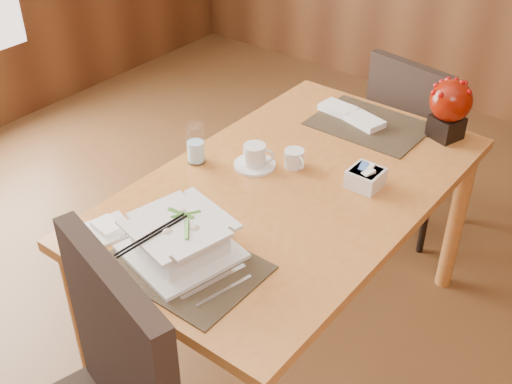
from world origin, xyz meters
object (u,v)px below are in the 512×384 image
Objects in this scene: coffee_cup at (255,157)px; sugar_caddy at (365,178)px; soup_setting at (180,239)px; creamer_jug at (294,158)px; water_glass at (195,143)px; dining_table at (291,207)px; bread_plate at (108,230)px; far_chair at (415,138)px; berry_decor at (450,106)px.

coffee_cup is 0.41m from sugar_caddy.
soup_setting reaches higher than creamer_jug.
water_glass is at bearing -124.06° from creamer_jug.
water_glass is at bearing 139.96° from soup_setting.
dining_table is at bearing -35.56° from creamer_jug.
far_chair is at bearing 76.88° from bread_plate.
far_chair is (0.09, 1.47, -0.29)m from soup_setting.
water_glass reaches higher than soup_setting.
berry_decor is (0.65, 0.74, 0.06)m from water_glass.
soup_setting is 2.54× the size of bread_plate.
dining_table is 13.51× the size of sugar_caddy.
soup_setting is at bearing 95.72° from far_chair.
soup_setting reaches higher than dining_table.
dining_table is 9.52× the size of water_glass.
creamer_jug is at bearing 121.42° from dining_table.
soup_setting is at bearing -110.71° from sugar_caddy.
bread_plate is (-0.25, -0.68, -0.03)m from creamer_jug.
creamer_jug is 0.89m from far_chair.
water_glass is 0.65× the size of berry_decor.
bread_plate is at bearing -115.90° from berry_decor.
coffee_cup is 1.40× the size of sugar_caddy.
creamer_jug is at bearing -170.18° from sugar_caddy.
water_glass is (-0.32, 0.43, 0.02)m from soup_setting.
berry_decor is at bearing 80.44° from creamer_jug.
far_chair is at bearing 99.18° from soup_setting.
creamer_jug is (-0.06, 0.10, 0.13)m from dining_table.
soup_setting is 0.54m from water_glass.
dining_table is 9.63× the size of coffee_cup.
creamer_jug is (-0.02, 0.62, -0.03)m from soup_setting.
soup_setting is 0.62m from creamer_jug.
coffee_cup reaches higher than dining_table.
coffee_cup is at bearing -119.45° from creamer_jug.
soup_setting is 0.39× the size of far_chair.
creamer_jug reaches higher than dining_table.
water_glass reaches higher than creamer_jug.
dining_table is at bearing 61.61° from bread_plate.
far_chair is at bearing 105.73° from creamer_jug.
dining_table is 0.42m from water_glass.
coffee_cup is 1.09× the size of bread_plate.
dining_table is 6.20× the size of berry_decor.
coffee_cup is 0.64× the size of berry_decor.
berry_decor is (0.35, 0.54, 0.10)m from creamer_jug.
coffee_cup is at bearing 174.79° from dining_table.
soup_setting is 0.55m from coffee_cup.
far_chair reaches higher than bread_plate.
water_glass is 1.16m from far_chair.
sugar_caddy reaches higher than bread_plate.
sugar_caddy is at bearing -98.62° from berry_decor.
dining_table is 16.00× the size of creamer_jug.
coffee_cup is 1.00m from far_chair.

